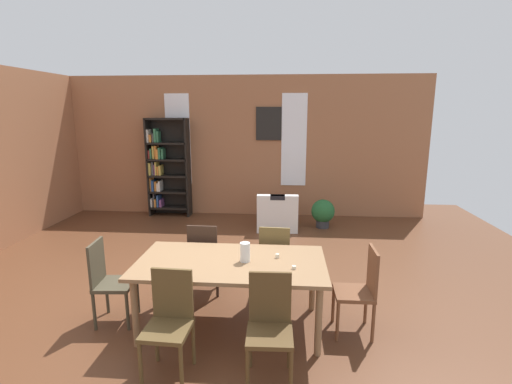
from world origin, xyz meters
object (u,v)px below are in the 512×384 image
vase_on_table (245,252)px  dining_chair_head_left (108,279)px  armchair_white (277,215)px  potted_plant_by_shelf (323,212)px  dining_table (231,267)px  dining_chair_near_left (169,319)px  dining_chair_far_left (205,256)px  dining_chair_near_right (270,324)px  bookshelf_tall (165,167)px  dining_chair_far_right (275,258)px  dining_chair_head_right (361,288)px

vase_on_table → dining_chair_head_left: bearing=-179.8°
vase_on_table → armchair_white: bearing=85.8°
potted_plant_by_shelf → dining_table: bearing=-109.8°
dining_chair_near_left → dining_chair_far_left: bearing=90.2°
potted_plant_by_shelf → dining_chair_far_left: bearing=-121.1°
dining_chair_near_right → bookshelf_tall: 5.83m
dining_chair_near_right → armchair_white: (-0.04, 4.37, -0.23)m
dining_table → dining_chair_head_left: size_ratio=2.12×
dining_table → vase_on_table: bearing=0.0°
dining_chair_near_right → potted_plant_by_shelf: dining_chair_near_right is taller
dining_chair_head_left → dining_chair_far_left: 1.20m
dining_chair_far_left → dining_chair_head_left: bearing=-140.4°
bookshelf_tall → dining_chair_far_left: bearing=-65.5°
dining_chair_far_right → dining_chair_head_right: same height
dining_table → bookshelf_tall: size_ratio=0.92×
dining_chair_far_right → dining_chair_near_right: same height
potted_plant_by_shelf → dining_chair_head_left: bearing=-126.0°
armchair_white → dining_chair_head_left: bearing=-116.4°
dining_chair_head_left → armchair_white: size_ratio=1.15×
dining_chair_far_right → potted_plant_by_shelf: size_ratio=1.63×
dining_chair_head_left → dining_chair_near_left: bearing=-39.0°
dining_chair_far_right → potted_plant_by_shelf: (0.89, 2.98, -0.19)m
dining_chair_far_left → dining_chair_far_right: bearing=0.0°
dining_chair_head_left → dining_chair_near_right: (1.83, -0.75, 0.00)m
dining_chair_near_left → potted_plant_by_shelf: bearing=68.3°
dining_table → armchair_white: bearing=83.4°
vase_on_table → dining_chair_head_right: (1.23, 0.00, -0.36)m
dining_chair_head_right → bookshelf_tall: size_ratio=0.43×
vase_on_table → dining_chair_near_left: (-0.60, -0.76, -0.36)m
dining_chair_head_left → potted_plant_by_shelf: dining_chair_head_left is taller
dining_chair_far_left → vase_on_table: bearing=-51.3°
dining_chair_head_right → dining_chair_near_left: 1.98m
dining_chair_far_right → dining_chair_near_left: same height
dining_chair_head_right → potted_plant_by_shelf: dining_chair_head_right is taller
dining_chair_far_right → dining_chair_near_left: bearing=-120.7°
bookshelf_tall → armchair_white: bookshelf_tall is taller
dining_chair_far_right → bookshelf_tall: size_ratio=0.43×
dining_chair_far_left → dining_chair_near_left: (0.00, -1.52, 0.00)m
vase_on_table → bookshelf_tall: bookshelf_tall is taller
vase_on_table → dining_chair_head_left: vase_on_table is taller
dining_chair_near_right → bookshelf_tall: bookshelf_tall is taller
dining_table → bookshelf_tall: bookshelf_tall is taller
bookshelf_tall → vase_on_table: bearing=-62.7°
vase_on_table → dining_chair_far_right: 0.89m
vase_on_table → dining_chair_near_left: vase_on_table is taller
dining_chair_far_right → dining_chair_far_left: same height
dining_chair_head_right → potted_plant_by_shelf: bearing=90.6°
bookshelf_tall → armchair_white: bearing=-17.8°
dining_chair_near_right → potted_plant_by_shelf: bearing=78.8°
dining_chair_head_left → dining_chair_near_right: size_ratio=1.00×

